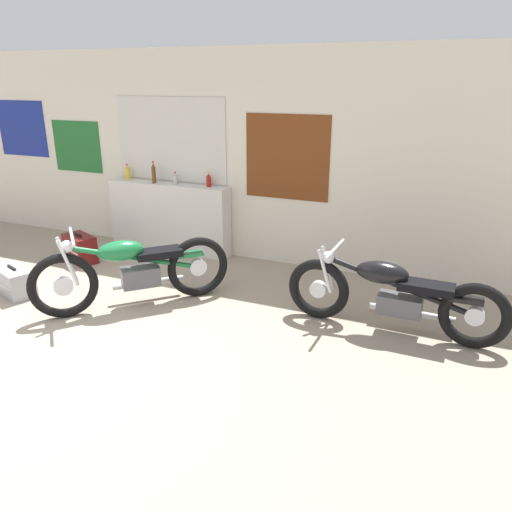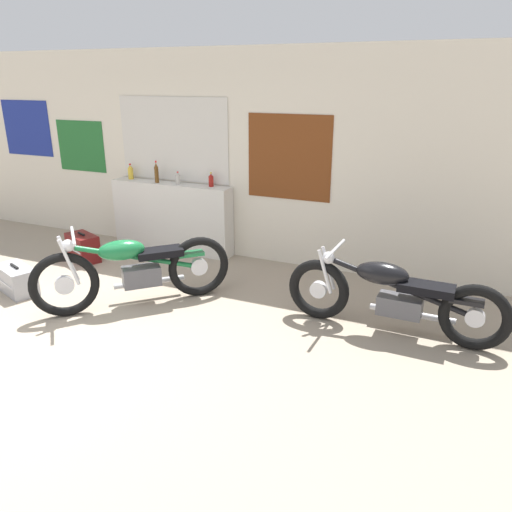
# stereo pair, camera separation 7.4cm
# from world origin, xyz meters

# --- Properties ---
(ground_plane) EXTENTS (24.00, 24.00, 0.00)m
(ground_plane) POSITION_xyz_m (0.00, 0.00, 0.00)
(ground_plane) COLOR gray
(wall_back) EXTENTS (10.00, 0.07, 2.80)m
(wall_back) POSITION_xyz_m (-0.02, 3.29, 1.41)
(wall_back) COLOR beige
(wall_back) RESTS_ON ground_plane
(sill_counter) EXTENTS (1.87, 0.28, 1.00)m
(sill_counter) POSITION_xyz_m (-0.51, 3.11, 0.50)
(sill_counter) COLOR silver
(sill_counter) RESTS_ON ground_plane
(bottle_leftmost) EXTENTS (0.08, 0.08, 0.23)m
(bottle_leftmost) POSITION_xyz_m (-1.21, 3.14, 1.10)
(bottle_leftmost) COLOR gold
(bottle_leftmost) RESTS_ON sill_counter
(bottle_left_center) EXTENTS (0.06, 0.06, 0.31)m
(bottle_left_center) POSITION_xyz_m (-0.70, 3.07, 1.14)
(bottle_left_center) COLOR #5B3814
(bottle_left_center) RESTS_ON sill_counter
(bottle_center) EXTENTS (0.06, 0.06, 0.18)m
(bottle_center) POSITION_xyz_m (-0.37, 3.12, 1.07)
(bottle_center) COLOR #B7B2A8
(bottle_center) RESTS_ON sill_counter
(bottle_right_center) EXTENTS (0.07, 0.07, 0.20)m
(bottle_right_center) POSITION_xyz_m (0.14, 3.15, 1.08)
(bottle_right_center) COLOR maroon
(bottle_right_center) RESTS_ON sill_counter
(motorcycle_green) EXTENTS (1.59, 1.62, 0.90)m
(motorcycle_green) POSITION_xyz_m (0.16, 1.32, 0.43)
(motorcycle_green) COLOR black
(motorcycle_green) RESTS_ON ground_plane
(motorcycle_black) EXTENTS (2.17, 0.64, 0.81)m
(motorcycle_black) POSITION_xyz_m (2.88, 1.82, 0.40)
(motorcycle_black) COLOR black
(motorcycle_black) RESTS_ON ground_plane
(hard_case_darkred) EXTENTS (0.58, 0.45, 0.40)m
(hard_case_darkred) POSITION_xyz_m (-1.40, 2.20, 0.19)
(hard_case_darkred) COLOR maroon
(hard_case_darkred) RESTS_ON ground_plane
(hard_case_silver) EXTENTS (0.66, 0.48, 0.34)m
(hard_case_silver) POSITION_xyz_m (-1.35, 1.03, 0.16)
(hard_case_silver) COLOR #9E9EA3
(hard_case_silver) RESTS_ON ground_plane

